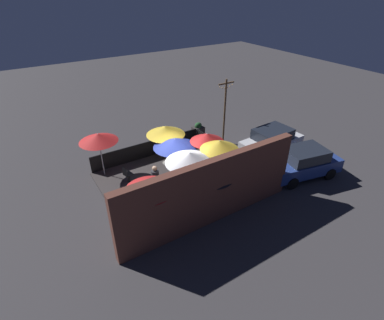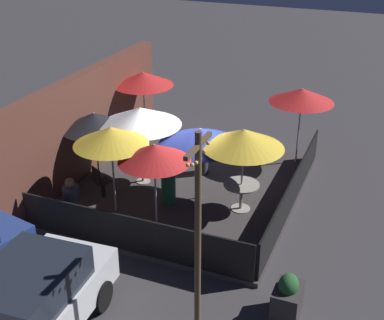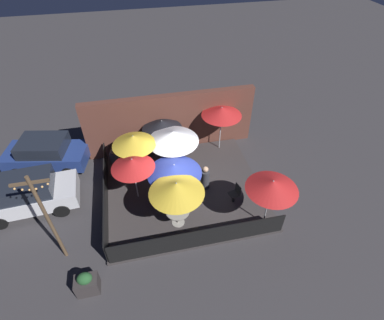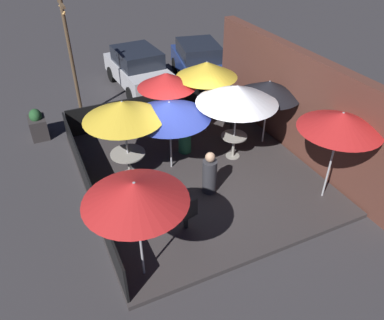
{
  "view_description": "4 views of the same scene",
  "coord_description": "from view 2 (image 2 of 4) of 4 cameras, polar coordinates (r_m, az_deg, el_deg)",
  "views": [
    {
      "loc": [
        5.95,
        11.21,
        9.06
      ],
      "look_at": [
        -0.84,
        0.48,
        1.38
      ],
      "focal_mm": 28.0,
      "sensor_mm": 36.0,
      "label": 1
    },
    {
      "loc": [
        -12.41,
        -5.2,
        7.51
      ],
      "look_at": [
        -0.13,
        -0.2,
        1.07
      ],
      "focal_mm": 50.0,
      "sensor_mm": 36.0,
      "label": 2
    },
    {
      "loc": [
        -1.63,
        -9.18,
        10.1
      ],
      "look_at": [
        0.51,
        0.59,
        1.26
      ],
      "focal_mm": 28.0,
      "sensor_mm": 36.0,
      "label": 3
    },
    {
      "loc": [
        7.78,
        -3.74,
        6.52
      ],
      "look_at": [
        0.67,
        -0.44,
        1.04
      ],
      "focal_mm": 35.0,
      "sensor_mm": 36.0,
      "label": 4
    }
  ],
  "objects": [
    {
      "name": "patio_umbrella_1",
      "position": [
        13.42,
        5.53,
        2.29
      ],
      "size": [
        2.08,
        2.08,
        2.29
      ],
      "color": "#B2B2B7",
      "rests_on": "patio_deck"
    },
    {
      "name": "ground_plane",
      "position": [
        15.41,
        -0.5,
        -3.25
      ],
      "size": [
        60.0,
        60.0,
        0.0
      ],
      "primitive_type": "plane",
      "color": "#383538"
    },
    {
      "name": "light_post",
      "position": [
        9.57,
        0.63,
        -7.09
      ],
      "size": [
        1.1,
        0.12,
        4.13
      ],
      "color": "brown",
      "rests_on": "ground_plane"
    },
    {
      "name": "dining_table_0",
      "position": [
        15.45,
        -5.31,
        -0.42
      ],
      "size": [
        0.76,
        0.76,
        0.73
      ],
      "color": "#9E998E",
      "rests_on": "patio_deck"
    },
    {
      "name": "patio_umbrella_7",
      "position": [
        13.96,
        0.89,
        2.52
      ],
      "size": [
        2.22,
        2.22,
        2.08
      ],
      "color": "#B2B2B7",
      "rests_on": "patio_deck"
    },
    {
      "name": "patio_umbrella_4",
      "position": [
        12.79,
        -4.05,
        0.74
      ],
      "size": [
        1.78,
        1.78,
        2.2
      ],
      "color": "#B2B2B7",
      "rests_on": "patio_deck"
    },
    {
      "name": "patio_umbrella_5",
      "position": [
        17.49,
        -5.23,
        8.63
      ],
      "size": [
        1.97,
        1.97,
        2.45
      ],
      "color": "#B2B2B7",
      "rests_on": "patio_deck"
    },
    {
      "name": "patio_deck",
      "position": [
        15.38,
        -0.5,
        -3.06
      ],
      "size": [
        6.88,
        6.14,
        0.12
      ],
      "color": "#383333",
      "rests_on": "ground_plane"
    },
    {
      "name": "dining_table_1",
      "position": [
        14.06,
        5.28,
        -3.11
      ],
      "size": [
        0.95,
        0.95,
        0.75
      ],
      "color": "#9E998E",
      "rests_on": "patio_deck"
    },
    {
      "name": "patio_umbrella_2",
      "position": [
        13.4,
        -8.67,
        2.56
      ],
      "size": [
        1.9,
        1.9,
        2.39
      ],
      "color": "#B2B2B7",
      "rests_on": "patio_deck"
    },
    {
      "name": "fence_side_left",
      "position": [
        12.5,
        -6.56,
        -7.88
      ],
      "size": [
        0.05,
        5.94,
        0.95
      ],
      "color": "black",
      "rests_on": "patio_deck"
    },
    {
      "name": "building_wall",
      "position": [
        16.18,
        -11.39,
        3.76
      ],
      "size": [
        8.48,
        0.36,
        3.1
      ],
      "color": "brown",
      "rests_on": "ground_plane"
    },
    {
      "name": "parked_car_0",
      "position": [
        10.57,
        -16.87,
        -14.55
      ],
      "size": [
        3.91,
        1.96,
        1.62
      ],
      "rotation": [
        0.0,
        0.0,
        0.06
      ],
      "color": "silver",
      "rests_on": "ground_plane"
    },
    {
      "name": "fence_front",
      "position": [
        14.38,
        10.71,
        -3.34
      ],
      "size": [
        6.68,
        0.05,
        0.95
      ],
      "color": "black",
      "rests_on": "patio_deck"
    },
    {
      "name": "patio_umbrella_0",
      "position": [
        14.85,
        -5.53,
        4.67
      ],
      "size": [
        2.29,
        2.29,
        2.29
      ],
      "color": "#B2B2B7",
      "rests_on": "patio_deck"
    },
    {
      "name": "patron_2",
      "position": [
        14.27,
        -2.53,
        -2.49
      ],
      "size": [
        0.49,
        0.49,
        1.36
      ],
      "rotation": [
        0.0,
        0.0,
        1.23
      ],
      "color": "#236642",
      "rests_on": "patio_deck"
    },
    {
      "name": "patron_0",
      "position": [
        13.66,
        -12.67,
        -4.65
      ],
      "size": [
        0.44,
        0.44,
        1.33
      ],
      "rotation": [
        0.0,
        0.0,
        3.01
      ],
      "color": "#333338",
      "rests_on": "patio_deck"
    },
    {
      "name": "patron_1",
      "position": [
        15.88,
        1.08,
        0.37
      ],
      "size": [
        0.46,
        0.46,
        1.21
      ],
      "rotation": [
        0.0,
        0.0,
        4.45
      ],
      "color": "#333338",
      "rests_on": "patio_deck"
    },
    {
      "name": "patio_chair_1",
      "position": [
        14.81,
        -9.74,
        -2.2
      ],
      "size": [
        0.54,
        0.54,
        0.93
      ],
      "rotation": [
        0.0,
        0.0,
        -0.48
      ],
      "color": "black",
      "rests_on": "patio_deck"
    },
    {
      "name": "patio_umbrella_6",
      "position": [
        16.29,
        11.63,
        6.76
      ],
      "size": [
        1.94,
        1.94,
        2.4
      ],
      "color": "#B2B2B7",
      "rests_on": "patio_deck"
    },
    {
      "name": "patio_chair_0",
      "position": [
        16.48,
        5.98,
        1.07
      ],
      "size": [
        0.48,
        0.48,
        0.93
      ],
      "rotation": [
        0.0,
        0.0,
        -2.91
      ],
      "color": "black",
      "rests_on": "patio_deck"
    },
    {
      "name": "patio_umbrella_3",
      "position": [
        15.28,
        -10.37,
        4.15
      ],
      "size": [
        1.93,
        1.93,
        2.07
      ],
      "color": "#B2B2B7",
      "rests_on": "patio_deck"
    },
    {
      "name": "planter_box",
      "position": [
        11.04,
        10.13,
        -14.33
      ],
      "size": [
        0.76,
        0.53,
        1.01
      ],
      "color": "#332D2D",
      "rests_on": "ground_plane"
    }
  ]
}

